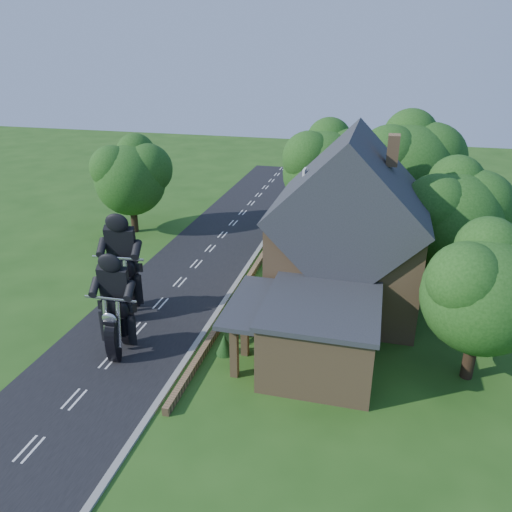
% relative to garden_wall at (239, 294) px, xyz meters
% --- Properties ---
extents(ground, '(120.00, 120.00, 0.00)m').
position_rel_garden_wall_xyz_m(ground, '(-4.30, -5.00, -0.20)').
color(ground, '#234D15').
rests_on(ground, ground).
extents(road, '(7.00, 80.00, 0.02)m').
position_rel_garden_wall_xyz_m(road, '(-4.30, -5.00, -0.19)').
color(road, black).
rests_on(road, ground).
extents(kerb, '(0.30, 80.00, 0.12)m').
position_rel_garden_wall_xyz_m(kerb, '(-0.65, -5.00, -0.14)').
color(kerb, gray).
rests_on(kerb, ground).
extents(garden_wall, '(0.30, 22.00, 0.40)m').
position_rel_garden_wall_xyz_m(garden_wall, '(0.00, 0.00, 0.00)').
color(garden_wall, olive).
rests_on(garden_wall, ground).
extents(house, '(9.54, 8.64, 10.24)m').
position_rel_garden_wall_xyz_m(house, '(6.19, 1.00, 4.14)').
color(house, olive).
rests_on(house, ground).
extents(annex, '(7.05, 5.94, 3.44)m').
position_rel_garden_wall_xyz_m(annex, '(5.57, -5.80, 1.57)').
color(annex, olive).
rests_on(annex, ground).
extents(tree_annex_side, '(5.64, 5.20, 7.48)m').
position_rel_garden_wall_xyz_m(tree_annex_side, '(12.83, -4.90, 4.49)').
color(tree_annex_side, black).
rests_on(tree_annex_side, ground).
extents(tree_house_right, '(6.51, 6.00, 8.40)m').
position_rel_garden_wall_xyz_m(tree_house_right, '(12.35, 3.62, 4.99)').
color(tree_house_right, black).
rests_on(tree_house_right, ground).
extents(tree_behind_house, '(7.81, 7.20, 10.08)m').
position_rel_garden_wall_xyz_m(tree_behind_house, '(9.88, 11.14, 6.03)').
color(tree_behind_house, black).
rests_on(tree_behind_house, ground).
extents(tree_behind_left, '(6.94, 6.40, 9.16)m').
position_rel_garden_wall_xyz_m(tree_behind_left, '(3.86, 12.13, 5.53)').
color(tree_behind_left, black).
rests_on(tree_behind_left, ground).
extents(tree_far_road, '(6.08, 5.60, 7.84)m').
position_rel_garden_wall_xyz_m(tree_far_road, '(-11.16, 9.11, 4.64)').
color(tree_far_road, black).
rests_on(tree_far_road, ground).
extents(shrub_a, '(0.90, 0.90, 1.10)m').
position_rel_garden_wall_xyz_m(shrub_a, '(1.00, -6.00, 0.35)').
color(shrub_a, '#133511').
rests_on(shrub_a, ground).
extents(shrub_b, '(0.90, 0.90, 1.10)m').
position_rel_garden_wall_xyz_m(shrub_b, '(1.00, -3.50, 0.35)').
color(shrub_b, '#133511').
rests_on(shrub_b, ground).
extents(shrub_c, '(0.90, 0.90, 1.10)m').
position_rel_garden_wall_xyz_m(shrub_c, '(1.00, -1.00, 0.35)').
color(shrub_c, '#133511').
rests_on(shrub_c, ground).
extents(shrub_d, '(0.90, 0.90, 1.10)m').
position_rel_garden_wall_xyz_m(shrub_d, '(1.00, 4.00, 0.35)').
color(shrub_d, '#133511').
rests_on(shrub_d, ground).
extents(shrub_e, '(0.90, 0.90, 1.10)m').
position_rel_garden_wall_xyz_m(shrub_e, '(1.00, 6.50, 0.35)').
color(shrub_e, '#133511').
rests_on(shrub_e, ground).
extents(shrub_f, '(0.90, 0.90, 1.10)m').
position_rel_garden_wall_xyz_m(shrub_f, '(1.00, 9.00, 0.35)').
color(shrub_f, '#133511').
rests_on(shrub_f, ground).
extents(motorcycle_lead, '(0.51, 1.78, 1.64)m').
position_rel_garden_wall_xyz_m(motorcycle_lead, '(-3.97, -7.25, 0.62)').
color(motorcycle_lead, black).
rests_on(motorcycle_lead, ground).
extents(motorcycle_follow, '(0.66, 2.00, 1.83)m').
position_rel_garden_wall_xyz_m(motorcycle_follow, '(-5.59, -3.53, 0.71)').
color(motorcycle_follow, black).
rests_on(motorcycle_follow, ground).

